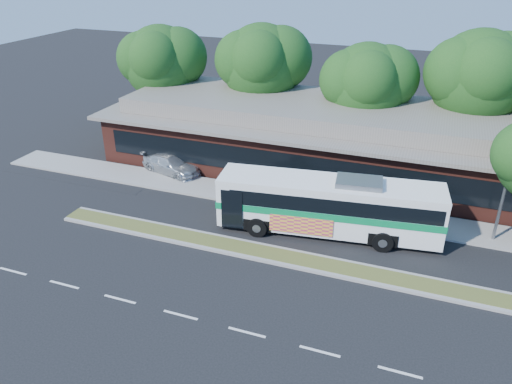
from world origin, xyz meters
TOP-DOWN VIEW (x-y plane):
  - ground at (0.00, 0.00)m, footprint 120.00×120.00m
  - median_strip at (0.00, 0.60)m, footprint 26.00×1.10m
  - sidewalk at (0.00, 6.40)m, footprint 44.00×2.60m
  - parking_lot at (-18.00, 10.00)m, footprint 14.00×12.00m
  - plaza_building at (0.00, 12.99)m, footprint 33.20×11.20m
  - tree_bg_a at (-14.58, 15.14)m, footprint 6.47×5.80m
  - tree_bg_b at (-6.57, 16.14)m, footprint 6.69×6.00m
  - tree_bg_c at (1.40, 15.13)m, footprint 6.24×5.60m
  - tree_bg_d at (8.45, 16.15)m, footprint 6.91×6.20m
  - transit_bus at (1.26, 3.81)m, footprint 11.94×4.03m
  - sedan at (-10.52, 7.80)m, footprint 4.78×2.96m

SIDE VIEW (x-z plane):
  - ground at x=0.00m, z-range 0.00..0.00m
  - parking_lot at x=-18.00m, z-range 0.00..0.01m
  - sidewalk at x=0.00m, z-range 0.00..0.12m
  - median_strip at x=0.00m, z-range 0.00..0.15m
  - sedan at x=-10.52m, z-range 0.00..1.29m
  - transit_bus at x=1.26m, z-range 0.19..3.48m
  - plaza_building at x=0.00m, z-range -0.10..4.35m
  - tree_bg_c at x=1.40m, z-range 1.46..9.72m
  - tree_bg_a at x=-14.58m, z-range 1.55..10.18m
  - tree_bg_b at x=-6.57m, z-range 1.64..10.64m
  - tree_bg_d at x=8.45m, z-range 1.73..11.10m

